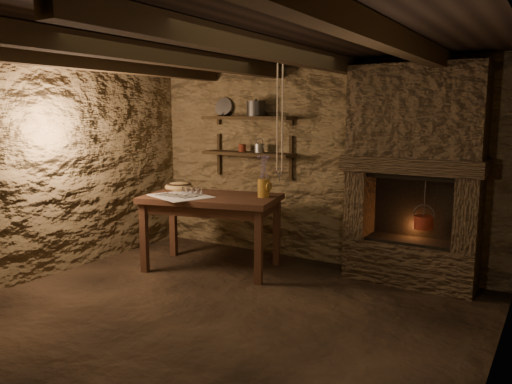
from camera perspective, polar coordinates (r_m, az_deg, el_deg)
The scene contains 24 objects.
floor at distance 4.69m, azimuth -4.43°, elevation -13.66°, with size 4.50×4.50×0.00m, color black.
back_wall at distance 6.09m, azimuth 6.66°, elevation 3.21°, with size 4.50×0.04×2.40m, color #503E25.
left_wall at distance 5.99m, azimuth -22.23°, elevation 2.51°, with size 0.04×4.00×2.40m, color #503E25.
right_wall at distance 3.55m, azimuth 26.05°, elevation -1.75°, with size 0.04×4.00×2.40m, color #503E25.
ceiling at distance 4.38m, azimuth -4.82°, elevation 16.77°, with size 4.50×4.00×0.04m, color black.
beam_far_left at distance 5.39m, azimuth -18.11°, elevation 13.92°, with size 0.14×3.95×0.16m, color black.
beam_mid_left at distance 4.68m, azimuth -9.90°, elevation 15.05°, with size 0.14×3.95×0.16m, color black.
beam_mid_right at distance 4.09m, azimuth 1.05°, elevation 16.08°, with size 0.14×3.95×0.16m, color black.
beam_far_right at distance 3.68m, azimuth 15.13°, elevation 16.57°, with size 0.14×3.95×0.16m, color black.
shelf_lower at distance 6.35m, azimuth -0.91°, elevation 4.41°, with size 1.25×0.30×0.04m, color black.
shelf_upper at distance 6.33m, azimuth -0.92°, elevation 8.47°, with size 1.25×0.30×0.04m, color black.
hearth at distance 5.45m, azimuth 17.58°, elevation 2.46°, with size 1.43×0.51×2.30m.
work_table at distance 5.84m, azimuth -5.07°, elevation -4.29°, with size 1.69×1.21×0.87m.
linen_cloth at distance 5.75m, azimuth -8.59°, elevation -0.46°, with size 0.66×0.53×0.01m, color beige.
pewter_cutlery_row at distance 5.73m, azimuth -8.73°, elevation -0.39°, with size 0.55×0.21×0.01m, color gray, non-canonical shape.
drinking_glasses at distance 5.82m, azimuth -7.63°, elevation 0.15°, with size 0.21×0.06×0.08m, color silver, non-canonical shape.
stoneware_jug at distance 5.60m, azimuth 0.90°, elevation 1.47°, with size 0.15×0.15×0.48m.
wooden_bowl at distance 6.21m, azimuth -8.77°, elevation 0.58°, with size 0.35×0.35×0.12m, color #A17F45.
iron_stockpot at distance 6.27m, azimuth -0.01°, elevation 9.42°, with size 0.22×0.22×0.17m, color #2F2D2A.
tin_pan at distance 6.66m, azimuth -3.70°, elevation 9.68°, with size 0.24×0.24×0.03m, color gray.
small_kettle at distance 6.26m, azimuth 0.38°, elevation 5.04°, with size 0.16×0.12×0.17m, color gray, non-canonical shape.
rusty_tin at distance 6.39m, azimuth -1.58°, elevation 5.05°, with size 0.10×0.10×0.10m, color #571E11.
red_pot at distance 5.45m, azimuth 18.60°, elevation -3.21°, with size 0.22×0.21×0.54m.
hanging_ropes at distance 5.19m, azimuth 2.74°, elevation 8.91°, with size 0.08×0.08×1.20m, color beige, non-canonical shape.
Camera 1 is at (2.58, -3.48, 1.80)m, focal length 35.00 mm.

